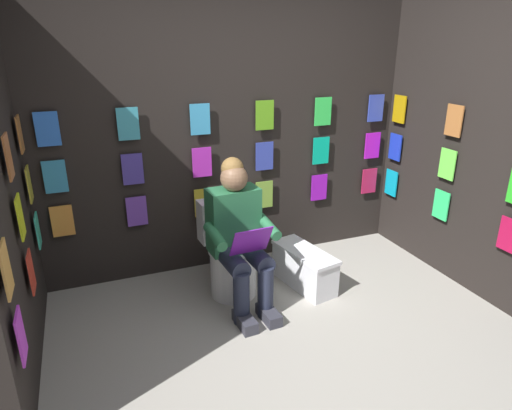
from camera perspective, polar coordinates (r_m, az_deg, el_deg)
The scene contains 6 objects.
ground_plane at distance 3.08m, azimuth 8.62°, elevation -20.84°, with size 30.00×30.00×0.00m, color #9E998E.
display_wall_back at distance 4.04m, azimuth -3.27°, elevation 8.90°, with size 3.47×0.14×2.44m.
display_wall_left at distance 4.19m, azimuth 24.51°, elevation 7.52°, with size 0.14×1.74×2.44m.
toilet at distance 3.76m, azimuth -3.42°, elevation -6.39°, with size 0.41×0.56×0.77m.
person_reading at distance 3.46m, azimuth -2.14°, elevation -3.89°, with size 0.54×0.70×1.19m.
comic_longbox_near at distance 3.91m, azimuth 6.19°, elevation -7.97°, with size 0.37×0.69×0.34m.
Camera 1 is at (1.24, 1.97, 2.02)m, focal length 31.23 mm.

